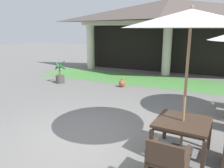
{
  "coord_description": "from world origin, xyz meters",
  "views": [
    {
      "loc": [
        2.65,
        -4.07,
        2.5
      ],
      "look_at": [
        -0.22,
        1.9,
        0.88
      ],
      "focal_mm": 35.96,
      "sensor_mm": 36.0,
      "label": 1
    }
  ],
  "objects": [
    {
      "name": "patio_chair_mid_left_south",
      "position": [
        2.06,
        -0.78,
        0.41
      ],
      "size": [
        0.64,
        0.58,
        0.84
      ],
      "rotation": [
        0.0,
        0.0,
        -0.06
      ],
      "color": "#38281E",
      "rests_on": "ground"
    },
    {
      "name": "ground_plane",
      "position": [
        0.0,
        0.0,
        0.0
      ],
      "size": [
        60.0,
        60.0,
        0.0
      ],
      "primitive_type": "plane",
      "color": "slate"
    },
    {
      "name": "lawn_strip",
      "position": [
        0.0,
        6.62,
        0.0
      ],
      "size": [
        12.74,
        2.65,
        0.01
      ],
      "primitive_type": "cube",
      "color": "#47843D",
      "rests_on": "ground"
    },
    {
      "name": "potted_palm_left_edge",
      "position": [
        -4.1,
        4.27,
        0.33
      ],
      "size": [
        0.46,
        0.47,
        1.1
      ],
      "color": "#47423D",
      "rests_on": "ground"
    },
    {
      "name": "terracotta_urn",
      "position": [
        -1.14,
        4.84,
        0.17
      ],
      "size": [
        0.28,
        0.28,
        0.4
      ],
      "color": "brown",
      "rests_on": "ground"
    },
    {
      "name": "patio_umbrella_mid_left",
      "position": [
        2.12,
        0.3,
        2.67
      ],
      "size": [
        2.52,
        2.52,
        2.92
      ],
      "color": "#2D2D2D",
      "rests_on": "ground"
    },
    {
      "name": "background_pavilion",
      "position": [
        0.0,
        8.51,
        3.19
      ],
      "size": [
        10.94,
        3.13,
        4.06
      ],
      "color": "beige",
      "rests_on": "ground"
    },
    {
      "name": "patio_table_mid_left",
      "position": [
        2.12,
        0.3,
        0.64
      ],
      "size": [
        1.08,
        1.08,
        0.73
      ],
      "rotation": [
        0.0,
        0.0,
        -0.06
      ],
      "color": "#38281E",
      "rests_on": "ground"
    }
  ]
}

